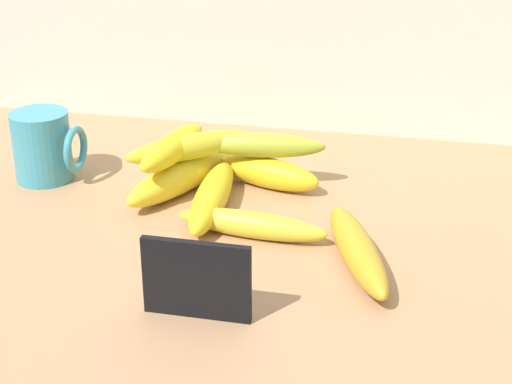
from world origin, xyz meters
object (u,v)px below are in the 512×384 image
(banana_3, at_px, (357,250))
(banana_4, at_px, (268,173))
(chalkboard_sign, at_px, (197,282))
(banana_1, at_px, (182,176))
(coffee_mug, at_px, (44,146))
(banana_6, at_px, (262,145))
(banana_7, at_px, (173,148))
(banana_0, at_px, (212,196))
(banana_2, at_px, (251,226))
(banana_5, at_px, (189,147))

(banana_3, distance_m, banana_4, 0.23)
(chalkboard_sign, xyz_separation_m, banana_3, (0.14, 0.14, -0.02))
(banana_1, xyz_separation_m, banana_3, (0.25, -0.15, -0.00))
(coffee_mug, height_order, banana_1, coffee_mug)
(banana_3, relative_size, banana_6, 1.22)
(chalkboard_sign, xyz_separation_m, banana_1, (-0.11, 0.29, -0.02))
(chalkboard_sign, distance_m, banana_7, 0.31)
(banana_0, bearing_deg, banana_1, 138.52)
(coffee_mug, relative_size, banana_2, 0.52)
(chalkboard_sign, xyz_separation_m, coffee_mug, (-0.30, 0.29, 0.01))
(banana_2, height_order, banana_5, banana_5)
(banana_2, bearing_deg, banana_7, 139.57)
(coffee_mug, xyz_separation_m, banana_7, (0.19, -0.00, 0.01))
(banana_4, bearing_deg, banana_5, -163.90)
(banana_5, bearing_deg, banana_7, -147.66)
(banana_6, bearing_deg, banana_3, -52.25)
(banana_2, distance_m, banana_7, 0.18)
(banana_3, bearing_deg, banana_6, 127.75)
(banana_5, relative_size, banana_7, 1.12)
(banana_5, bearing_deg, coffee_mug, -177.28)
(banana_0, relative_size, banana_6, 1.24)
(banana_0, bearing_deg, chalkboard_sign, -78.22)
(banana_0, bearing_deg, banana_3, -27.00)
(chalkboard_sign, distance_m, banana_6, 0.33)
(coffee_mug, xyz_separation_m, banana_0, (0.25, -0.05, -0.03))
(coffee_mug, bearing_deg, banana_1, -0.11)
(banana_0, distance_m, banana_1, 0.07)
(banana_4, xyz_separation_m, banana_5, (-0.10, -0.03, 0.04))
(chalkboard_sign, relative_size, banana_0, 0.53)
(banana_0, distance_m, banana_7, 0.09)
(coffee_mug, distance_m, banana_5, 0.20)
(banana_1, bearing_deg, coffee_mug, 179.89)
(banana_4, bearing_deg, banana_1, -160.35)
(banana_2, height_order, banana_3, banana_3)
(banana_1, distance_m, banana_6, 0.12)
(banana_0, bearing_deg, banana_7, 143.98)
(banana_2, relative_size, banana_5, 1.03)
(chalkboard_sign, bearing_deg, banana_5, 108.03)
(banana_1, height_order, banana_3, banana_1)
(banana_5, height_order, banana_6, banana_5)
(banana_0, bearing_deg, banana_4, 58.50)
(banana_1, height_order, banana_2, banana_1)
(banana_0, bearing_deg, banana_2, -44.39)
(banana_1, bearing_deg, banana_4, 19.65)
(banana_4, distance_m, banana_7, 0.13)
(banana_1, distance_m, banana_5, 0.04)
(coffee_mug, height_order, banana_0, coffee_mug)
(banana_2, height_order, banana_7, banana_7)
(banana_0, xyz_separation_m, banana_1, (-0.06, 0.05, 0.00))
(banana_2, relative_size, banana_7, 1.16)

